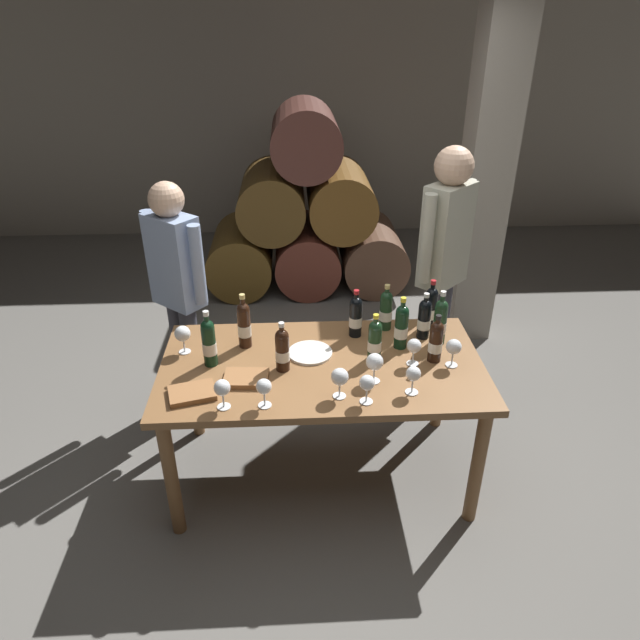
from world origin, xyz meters
The scene contains 30 objects.
ground_plane centered at (0.00, 0.00, 0.00)m, with size 14.00×14.00×0.00m, color #66635E.
cellar_back_wall centered at (0.00, 4.20, 1.40)m, with size 10.00×0.24×2.80m, color gray.
barrel_stack centered at (0.00, 2.60, 0.66)m, with size 1.86×0.90×1.69m.
stone_pillar centered at (1.30, 1.60, 1.30)m, with size 0.32×0.32×2.60m, color gray.
dining_table centered at (0.00, 0.00, 0.67)m, with size 1.70×0.90×0.76m.
wine_bottle_0 centered at (0.28, 0.02, 0.88)m, with size 0.07×0.07×0.27m.
wine_bottle_1 centered at (0.59, 0.24, 0.88)m, with size 0.07×0.07×0.28m.
wine_bottle_2 centered at (0.21, 0.28, 0.88)m, with size 0.07×0.07×0.29m.
wine_bottle_3 centered at (0.60, 0.00, 0.88)m, with size 0.07×0.07×0.27m.
wine_bottle_4 centered at (0.44, 0.14, 0.89)m, with size 0.07×0.07×0.30m.
wine_bottle_5 centered at (-0.41, 0.20, 0.90)m, with size 0.07×0.07×0.32m.
wine_bottle_6 centered at (0.39, 0.35, 0.88)m, with size 0.07×0.07×0.28m.
wine_bottle_7 centered at (0.65, 0.35, 0.89)m, with size 0.07×0.07×0.30m.
wine_bottle_8 centered at (-0.58, 0.03, 0.90)m, with size 0.07×0.07×0.31m.
wine_bottle_9 centered at (-0.21, -0.04, 0.88)m, with size 0.07×0.07×0.28m.
wine_bottle_10 centered at (0.66, 0.17, 0.90)m, with size 0.07×0.07×0.32m.
wine_glass_0 centered at (0.19, -0.34, 0.87)m, with size 0.07×0.07×0.15m.
wine_glass_1 centered at (-0.74, 0.15, 0.87)m, with size 0.09×0.09×0.16m.
wine_glass_2 centered at (-0.48, -0.35, 0.87)m, with size 0.08×0.08×0.15m.
wine_glass_3 centered at (0.07, -0.29, 0.87)m, with size 0.08×0.08×0.16m.
wine_glass_4 centered at (0.68, -0.06, 0.87)m, with size 0.08×0.08×0.15m.
wine_glass_5 centered at (-0.29, -0.35, 0.87)m, with size 0.07×0.07×0.15m.
wine_glass_6 centered at (0.42, -0.28, 0.86)m, with size 0.07×0.07×0.15m.
wine_glass_7 centered at (0.25, -0.18, 0.87)m, with size 0.09×0.09×0.16m.
wine_glass_8 centered at (0.48, -0.03, 0.87)m, with size 0.08×0.08×0.15m.
tasting_notebook centered at (-0.39, -0.14, 0.77)m, with size 0.22×0.16×0.03m, color #936038.
leather_ledger centered at (-0.64, -0.25, 0.77)m, with size 0.22×0.16×0.03m, color #936038.
serving_plate centered at (-0.06, 0.10, 0.77)m, with size 0.24×0.24×0.01m, color white.
sommelier_presenting centered at (0.81, 0.75, 1.04)m, with size 0.38×0.36×1.72m.
taster_seated_left centered at (-0.86, 0.72, 0.92)m, with size 0.40×0.35×1.54m.
Camera 1 is at (-0.14, -2.50, 2.42)m, focal length 31.89 mm.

